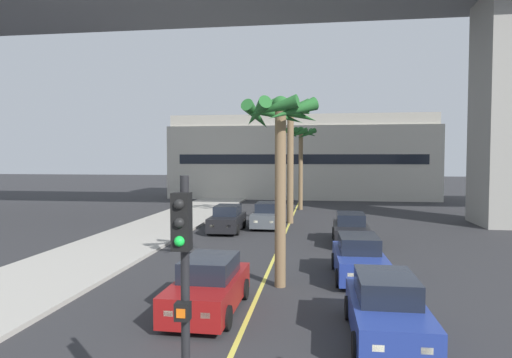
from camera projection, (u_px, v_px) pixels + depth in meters
name	position (u px, v px, depth m)	size (l,w,h in m)	color
sidewalk_left	(56.00, 272.00, 17.12)	(4.80, 80.00, 0.15)	#ADA89E
lane_stripe_center	(282.00, 240.00, 23.93)	(0.14, 56.00, 0.01)	#DBCC4C
pier_building_backdrop	(301.00, 158.00, 50.02)	(28.44, 8.04, 8.96)	beige
car_queue_front	(359.00, 258.00, 16.49)	(1.91, 4.14, 1.56)	navy
car_queue_second	(209.00, 287.00, 12.90)	(1.89, 4.13, 1.56)	maroon
car_queue_third	(386.00, 310.00, 10.92)	(1.85, 4.11, 1.56)	navy
car_queue_fourth	(227.00, 219.00, 26.90)	(1.88, 4.12, 1.56)	black
car_queue_fifth	(351.00, 229.00, 23.14)	(1.89, 4.13, 1.56)	black
car_queue_sixth	(267.00, 216.00, 28.55)	(1.85, 4.11, 1.56)	#4C5156
traffic_light_median_near	(184.00, 287.00, 5.97)	(0.24, 0.37, 4.20)	black
palm_tree_near_median	(301.00, 143.00, 37.86)	(2.87, 2.87, 7.04)	brown
palm_tree_mid_median	(280.00, 134.00, 15.14)	(2.77, 2.80, 6.52)	brown
palm_tree_far_median	(290.00, 129.00, 30.00)	(2.81, 3.00, 8.40)	brown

